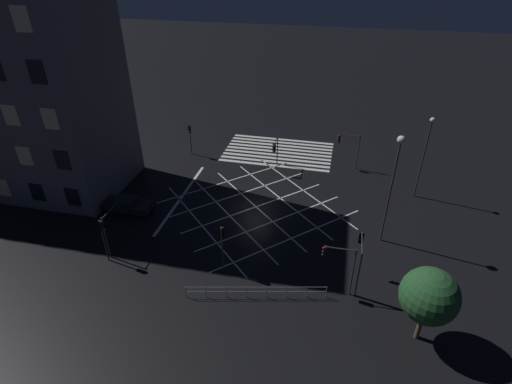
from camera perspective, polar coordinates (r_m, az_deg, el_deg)
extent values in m
plane|color=black|center=(38.44, 0.00, -2.13)|extent=(200.00, 200.00, 0.00)
cube|color=silver|center=(45.72, 2.40, 3.84)|extent=(12.87, 0.50, 0.01)
cube|color=silver|center=(46.50, 2.61, 4.35)|extent=(12.87, 0.50, 0.01)
cube|color=silver|center=(47.29, 2.81, 4.84)|extent=(12.87, 0.50, 0.01)
cube|color=silver|center=(48.08, 3.00, 5.32)|extent=(12.87, 0.50, 0.01)
cube|color=silver|center=(48.88, 3.19, 5.78)|extent=(12.87, 0.50, 0.01)
cube|color=silver|center=(49.68, 3.37, 6.22)|extent=(12.87, 0.50, 0.01)
cube|color=silver|center=(50.48, 3.55, 6.66)|extent=(12.87, 0.50, 0.01)
cube|color=silver|center=(51.28, 3.72, 7.08)|extent=(12.87, 0.50, 0.01)
cube|color=silver|center=(52.09, 3.89, 7.48)|extent=(12.87, 0.50, 0.01)
cube|color=silver|center=(42.64, -4.11, 1.53)|extent=(11.22, 11.22, 0.01)
cube|color=silver|center=(41.28, 6.73, 0.27)|extent=(11.22, 11.22, 0.01)
cube|color=silver|center=(40.49, -2.16, -0.20)|extent=(11.22, 11.22, 0.01)
cube|color=silver|center=(39.78, 3.49, -0.88)|extent=(11.22, 11.22, 0.01)
cube|color=silver|center=(38.43, 0.00, -2.12)|extent=(11.22, 11.22, 0.01)
cube|color=silver|center=(38.43, 0.00, -2.12)|extent=(11.22, 11.22, 0.01)
cube|color=silver|center=(36.49, 2.40, -4.25)|extent=(11.22, 11.22, 0.01)
cube|color=silver|center=(37.26, -3.73, -3.44)|extent=(11.22, 11.22, 0.01)
cube|color=silver|center=(34.67, 5.09, -6.61)|extent=(11.22, 11.22, 0.01)
cube|color=silver|center=(36.27, -7.69, -4.81)|extent=(11.22, 11.22, 0.01)
cube|color=silver|center=(40.54, -10.61, -0.75)|extent=(0.30, 12.87, 0.01)
cube|color=beige|center=(44.51, -32.45, 0.52)|extent=(1.40, 0.06, 1.80)
cube|color=black|center=(42.07, -28.80, -0.05)|extent=(1.40, 0.06, 1.80)
cube|color=black|center=(39.82, -24.71, -0.67)|extent=(1.40, 0.06, 1.80)
cube|color=beige|center=(40.46, -30.16, 4.46)|extent=(1.40, 0.06, 1.80)
cube|color=black|center=(38.11, -25.97, 4.08)|extent=(1.40, 0.06, 1.80)
cube|color=beige|center=(39.14, -31.64, 9.31)|extent=(1.40, 0.06, 1.80)
cube|color=beige|center=(36.72, -27.34, 9.24)|extent=(1.40, 0.06, 1.80)
cube|color=black|center=(35.66, -28.86, 14.75)|extent=(1.40, 0.06, 1.80)
cube|color=beige|center=(34.97, -30.54, 20.52)|extent=(1.40, 0.06, 1.80)
cylinder|color=#2D2D30|center=(29.08, 13.66, -11.14)|extent=(0.11, 0.11, 4.22)
cylinder|color=#2D2D30|center=(27.75, 12.02, -7.95)|extent=(2.07, 0.09, 0.09)
cube|color=black|center=(28.02, 9.79, -8.41)|extent=(0.16, 0.28, 0.90)
sphere|color=red|center=(27.82, 9.62, -7.91)|extent=(0.18, 0.18, 0.18)
sphere|color=black|center=(28.02, 9.56, -8.38)|extent=(0.18, 0.18, 0.18)
sphere|color=black|center=(28.21, 9.51, -8.84)|extent=(0.18, 0.18, 0.18)
cube|color=black|center=(28.02, 9.98, -8.43)|extent=(0.02, 0.36, 0.98)
cylinder|color=#2D2D30|center=(45.47, 14.36, 5.50)|extent=(0.11, 0.11, 4.05)
cylinder|color=#2D2D30|center=(44.65, 13.28, 7.82)|extent=(2.18, 0.09, 0.09)
cube|color=black|center=(44.82, 11.82, 7.47)|extent=(0.16, 0.28, 0.90)
sphere|color=red|center=(44.70, 11.72, 7.83)|extent=(0.18, 0.18, 0.18)
sphere|color=black|center=(44.82, 11.67, 7.48)|extent=(0.18, 0.18, 0.18)
sphere|color=black|center=(44.94, 11.63, 7.14)|extent=(0.18, 0.18, 0.18)
cube|color=black|center=(44.82, 11.93, 7.45)|extent=(0.02, 0.36, 0.98)
cylinder|color=#2D2D30|center=(33.57, -20.63, -6.18)|extent=(0.11, 0.11, 3.90)
cylinder|color=#2D2D30|center=(33.31, -20.24, -2.58)|extent=(0.09, 2.26, 0.09)
cube|color=black|center=(34.32, -19.17, -2.16)|extent=(0.28, 0.16, 0.90)
sphere|color=red|center=(34.24, -19.16, -1.65)|extent=(0.18, 0.18, 0.18)
sphere|color=black|center=(34.40, -19.08, -2.06)|extent=(0.18, 0.18, 0.18)
sphere|color=black|center=(34.56, -18.99, -2.48)|extent=(0.18, 0.18, 0.18)
cube|color=black|center=(34.26, -19.24, -2.25)|extent=(0.36, 0.02, 0.98)
cylinder|color=#2D2D30|center=(30.20, -4.81, -8.31)|extent=(0.11, 0.11, 4.17)
cube|color=black|center=(29.30, -4.87, -5.78)|extent=(0.28, 0.16, 0.90)
sphere|color=black|center=(29.21, -4.84, -5.18)|extent=(0.18, 0.18, 0.18)
sphere|color=black|center=(29.39, -4.81, -5.65)|extent=(0.18, 0.18, 0.18)
sphere|color=green|center=(29.57, -4.78, -6.11)|extent=(0.18, 0.18, 0.18)
cube|color=black|center=(29.24, -4.92, -5.88)|extent=(0.36, 0.02, 0.98)
cylinder|color=#2D2D30|center=(29.20, 14.41, -11.40)|extent=(0.11, 0.11, 3.97)
cylinder|color=#2D2D30|center=(28.96, 14.92, -7.09)|extent=(0.09, 2.47, 0.09)
cube|color=black|center=(30.21, 14.80, -6.31)|extent=(0.28, 0.16, 0.90)
sphere|color=red|center=(30.11, 14.88, -5.73)|extent=(0.18, 0.18, 0.18)
sphere|color=black|center=(30.29, 14.80, -6.18)|extent=(0.18, 0.18, 0.18)
sphere|color=black|center=(30.48, 14.72, -6.63)|extent=(0.18, 0.18, 0.18)
cube|color=black|center=(30.13, 14.80, -6.41)|extent=(0.36, 0.02, 0.98)
cylinder|color=#2D2D30|center=(45.25, 3.06, 6.06)|extent=(0.11, 0.11, 3.59)
cylinder|color=#2D2D30|center=(43.58, 2.87, 7.40)|extent=(0.09, 2.17, 0.09)
cube|color=black|center=(42.81, 2.59, 6.26)|extent=(0.28, 0.16, 0.90)
sphere|color=red|center=(42.58, 2.58, 6.56)|extent=(0.18, 0.18, 0.18)
sphere|color=black|center=(42.71, 2.57, 6.20)|extent=(0.18, 0.18, 0.18)
sphere|color=black|center=(42.84, 2.56, 5.84)|extent=(0.18, 0.18, 0.18)
cube|color=black|center=(42.89, 2.62, 6.31)|extent=(0.36, 0.02, 0.98)
cylinder|color=#2D2D30|center=(33.30, -20.88, -6.55)|extent=(0.11, 0.11, 3.93)
cube|color=black|center=(32.39, -21.17, -4.55)|extent=(0.16, 0.28, 0.90)
sphere|color=black|center=(32.17, -21.10, -4.15)|extent=(0.18, 0.18, 0.18)
sphere|color=black|center=(32.34, -21.00, -4.58)|extent=(0.18, 0.18, 0.18)
sphere|color=green|center=(32.51, -20.90, -5.01)|extent=(0.18, 0.18, 0.18)
cube|color=black|center=(32.44, -21.30, -4.53)|extent=(0.02, 0.36, 0.98)
cylinder|color=#2D2D30|center=(48.00, -9.34, 7.39)|extent=(0.11, 0.11, 3.81)
cube|color=black|center=(47.32, -9.54, 8.86)|extent=(0.28, 0.16, 0.90)
sphere|color=black|center=(47.11, -9.62, 9.14)|extent=(0.18, 0.18, 0.18)
sphere|color=black|center=(47.23, -9.59, 8.81)|extent=(0.18, 0.18, 0.18)
sphere|color=green|center=(47.35, -9.56, 8.48)|extent=(0.18, 0.18, 0.18)
cube|color=black|center=(47.40, -9.50, 8.91)|extent=(0.36, 0.02, 0.98)
cylinder|color=#2D2D30|center=(46.68, -21.91, 6.90)|extent=(0.14, 0.14, 7.07)
sphere|color=white|center=(45.37, -22.86, 11.14)|extent=(0.63, 0.63, 0.63)
cylinder|color=#2D2D30|center=(41.24, 22.68, 4.14)|extent=(0.14, 0.14, 7.95)
sphere|color=white|center=(39.66, 23.91, 9.39)|extent=(0.46, 0.46, 0.46)
cylinder|color=#2D2D30|center=(33.43, 18.55, -0.37)|extent=(0.14, 0.14, 9.17)
sphere|color=white|center=(31.28, 20.04, 7.03)|extent=(0.61, 0.61, 0.61)
cylinder|color=brown|center=(28.37, 22.38, -17.10)|extent=(0.31, 0.31, 2.41)
sphere|color=#235128|center=(26.62, 23.51, -13.47)|extent=(3.53, 3.53, 3.53)
cube|color=black|center=(39.59, -17.85, -1.86)|extent=(4.54, 1.85, 0.66)
cube|color=black|center=(39.36, -18.12, -1.17)|extent=(1.91, 1.62, 0.45)
sphere|color=white|center=(39.03, -14.60, -1.90)|extent=(0.16, 0.16, 0.16)
sphere|color=white|center=(38.21, -15.32, -2.83)|extent=(0.16, 0.16, 0.16)
cylinder|color=black|center=(39.63, -15.48, -1.75)|extent=(0.62, 0.20, 0.62)
cylinder|color=black|center=(38.49, -16.52, -3.04)|extent=(0.62, 0.20, 0.62)
cylinder|color=black|center=(40.94, -19.00, -1.23)|extent=(0.62, 0.20, 0.62)
cylinder|color=black|center=(39.84, -20.10, -2.46)|extent=(0.62, 0.20, 0.62)
cylinder|color=gray|center=(29.63, -10.01, -13.90)|extent=(0.05, 0.05, 1.05)
cylinder|color=gray|center=(29.42, -7.19, -14.00)|extent=(0.05, 0.05, 1.05)
cylinder|color=gray|center=(29.28, -4.33, -14.07)|extent=(0.05, 0.05, 1.05)
cylinder|color=gray|center=(29.21, -1.44, -14.10)|extent=(0.05, 0.05, 1.05)
cylinder|color=gray|center=(29.21, 1.44, -14.10)|extent=(0.05, 0.05, 1.05)
cylinder|color=gray|center=(29.28, 4.33, -14.07)|extent=(0.05, 0.05, 1.05)
cylinder|color=gray|center=(29.42, 7.19, -14.00)|extent=(0.05, 0.05, 1.05)
cylinder|color=gray|center=(29.63, 10.01, -13.90)|extent=(0.05, 0.05, 1.05)
cylinder|color=gray|center=(28.85, 0.00, -13.44)|extent=(9.76, 2.24, 0.04)
cylinder|color=gray|center=(29.16, 0.00, -14.03)|extent=(9.76, 2.24, 0.04)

